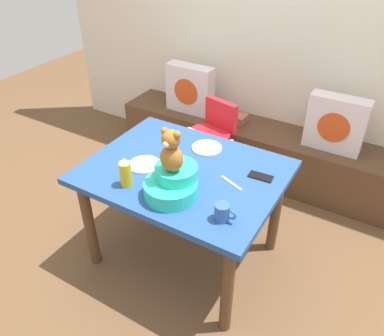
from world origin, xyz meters
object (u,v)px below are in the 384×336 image
(pillow_floral_left, at_px, (190,89))
(infant_seat_teal, at_px, (173,183))
(teddy_bear, at_px, (171,152))
(dinner_plate_near, at_px, (207,148))
(book_stack, at_px, (235,118))
(ketchup_bottle, at_px, (125,172))
(dinner_plate_far, at_px, (145,165))
(dining_table, at_px, (184,183))
(cell_phone, at_px, (261,177))
(highchair, at_px, (210,136))
(coffee_mug, at_px, (222,212))
(pillow_floral_right, at_px, (336,124))

(pillow_floral_left, bearing_deg, infant_seat_teal, -62.45)
(teddy_bear, xyz_separation_m, dinner_plate_near, (-0.07, 0.51, -0.27))
(book_stack, bearing_deg, ketchup_bottle, -89.59)
(pillow_floral_left, xyz_separation_m, dinner_plate_far, (0.44, -1.28, 0.07))
(dining_table, height_order, cell_phone, cell_phone)
(pillow_floral_left, xyz_separation_m, highchair, (0.44, -0.42, -0.16))
(highchair, height_order, dinner_plate_near, highchair)
(cell_phone, bearing_deg, coffee_mug, 172.77)
(cell_phone, bearing_deg, dinner_plate_near, 71.30)
(dining_table, bearing_deg, coffee_mug, -34.75)
(highchair, bearing_deg, pillow_floral_left, 136.71)
(dinner_plate_near, relative_size, dinner_plate_far, 1.00)
(highchair, xyz_separation_m, teddy_bear, (0.30, -1.01, 0.50))
(infant_seat_teal, bearing_deg, ketchup_bottle, -166.42)
(infant_seat_teal, xyz_separation_m, ketchup_bottle, (-0.27, -0.07, 0.02))
(teddy_bear, height_order, cell_phone, teddy_bear)
(pillow_floral_left, relative_size, highchair, 0.56)
(dinner_plate_far, bearing_deg, dining_table, 20.64)
(teddy_bear, bearing_deg, book_stack, 101.15)
(book_stack, distance_m, dinner_plate_near, 0.99)
(book_stack, distance_m, coffee_mug, 1.64)
(coffee_mug, relative_size, dinner_plate_near, 0.60)
(dining_table, bearing_deg, dinner_plate_near, 88.74)
(book_stack, distance_m, dinner_plate_far, 1.32)
(dinner_plate_near, bearing_deg, dining_table, -91.26)
(pillow_floral_right, xyz_separation_m, teddy_bear, (-0.57, -1.43, 0.34))
(dinner_plate_far, distance_m, cell_phone, 0.71)
(dinner_plate_far, bearing_deg, book_stack, 89.20)
(pillow_floral_left, xyz_separation_m, ketchup_bottle, (0.47, -1.49, 0.15))
(coffee_mug, bearing_deg, pillow_floral_right, 80.94)
(cell_phone, bearing_deg, highchair, 43.96)
(teddy_bear, bearing_deg, dining_table, 107.37)
(book_stack, height_order, teddy_bear, teddy_bear)
(infant_seat_teal, xyz_separation_m, coffee_mug, (0.33, -0.05, -0.02))
(dinner_plate_far, bearing_deg, coffee_mug, -17.04)
(pillow_floral_left, distance_m, dinner_plate_near, 1.14)
(pillow_floral_right, height_order, dinner_plate_far, pillow_floral_right)
(pillow_floral_left, xyz_separation_m, teddy_bear, (0.74, -1.43, 0.34))
(dinner_plate_far, relative_size, cell_phone, 1.39)
(pillow_floral_right, bearing_deg, infant_seat_teal, -111.76)
(dinner_plate_near, xyz_separation_m, dinner_plate_far, (-0.24, -0.37, 0.00))
(book_stack, xyz_separation_m, ketchup_bottle, (0.01, -1.51, 0.33))
(teddy_bear, relative_size, dinner_plate_near, 1.25)
(cell_phone, bearing_deg, pillow_floral_right, -14.72)
(infant_seat_teal, bearing_deg, teddy_bear, -90.00)
(infant_seat_teal, relative_size, cell_phone, 2.29)
(pillow_floral_left, bearing_deg, ketchup_bottle, -72.54)
(book_stack, height_order, dinner_plate_near, dinner_plate_near)
(coffee_mug, distance_m, cell_phone, 0.45)
(dining_table, distance_m, dinner_plate_near, 0.30)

